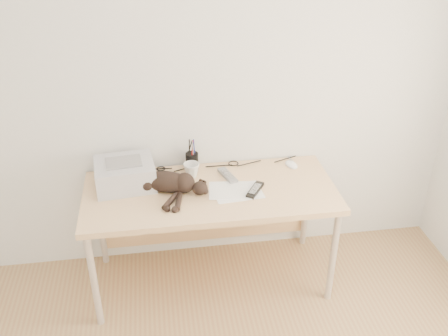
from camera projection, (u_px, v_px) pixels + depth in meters
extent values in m
plane|color=silver|center=(202.00, 86.00, 3.19)|extent=(3.50, 0.00, 3.50)
cube|color=#E1BF84|center=(210.00, 193.00, 3.17)|extent=(1.60, 0.70, 0.04)
cylinder|color=silver|center=(94.00, 281.00, 3.00)|extent=(0.04, 0.04, 0.70)
cylinder|color=silver|center=(333.00, 257.00, 3.19)|extent=(0.04, 0.04, 0.70)
cylinder|color=silver|center=(100.00, 223.00, 3.52)|extent=(0.04, 0.04, 0.70)
cylinder|color=silver|center=(306.00, 205.00, 3.71)|extent=(0.04, 0.04, 0.70)
cube|color=#E1BF84|center=(205.00, 206.00, 3.61)|extent=(1.48, 0.02, 0.60)
cube|color=#ABABB0|center=(125.00, 174.00, 3.17)|extent=(0.40, 0.35, 0.17)
cube|color=black|center=(125.00, 173.00, 3.17)|extent=(0.31, 0.05, 0.10)
cube|color=gray|center=(124.00, 162.00, 3.13)|extent=(0.24, 0.18, 0.01)
cube|color=white|center=(238.00, 192.00, 3.14)|extent=(0.32, 0.24, 0.00)
cube|color=white|center=(233.00, 190.00, 3.15)|extent=(0.32, 0.25, 0.00)
ellipsoid|color=black|center=(167.00, 182.00, 3.12)|extent=(0.35, 0.23, 0.14)
sphere|color=black|center=(146.00, 181.00, 3.13)|extent=(0.14, 0.14, 0.14)
ellipsoid|color=black|center=(200.00, 188.00, 3.09)|extent=(0.12, 0.12, 0.09)
cone|color=black|center=(200.00, 180.00, 3.11)|extent=(0.05, 0.05, 0.04)
cone|color=black|center=(204.00, 181.00, 3.10)|extent=(0.05, 0.05, 0.05)
cylinder|color=black|center=(171.00, 200.00, 3.03)|extent=(0.09, 0.19, 0.03)
cylinder|color=black|center=(179.00, 201.00, 3.02)|extent=(0.09, 0.19, 0.03)
cylinder|color=black|center=(130.00, 183.00, 3.22)|extent=(0.20, 0.09, 0.02)
imported|color=white|center=(191.00, 170.00, 3.28)|extent=(0.14, 0.14, 0.10)
cylinder|color=black|center=(192.00, 161.00, 3.37)|extent=(0.09, 0.09, 0.12)
cylinder|color=#990C0C|center=(190.00, 151.00, 3.33)|extent=(0.01, 0.01, 0.16)
cylinder|color=navy|center=(193.00, 150.00, 3.34)|extent=(0.01, 0.01, 0.16)
cylinder|color=black|center=(192.00, 151.00, 3.32)|extent=(0.01, 0.01, 0.16)
cube|color=gray|center=(228.00, 176.00, 3.30)|extent=(0.11, 0.21, 0.02)
cube|color=black|center=(255.00, 190.00, 3.14)|extent=(0.15, 0.19, 0.02)
ellipsoid|color=white|center=(291.00, 163.00, 3.43)|extent=(0.10, 0.13, 0.04)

